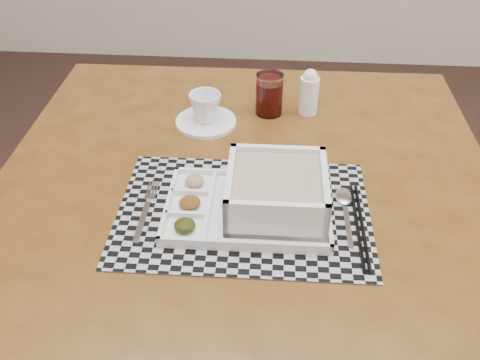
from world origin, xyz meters
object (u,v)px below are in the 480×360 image
object	(u,v)px
juice_glass	(269,96)
dining_table	(245,209)
serving_tray	(268,197)
cup	(205,107)
creamer_bottle	(309,92)

from	to	relation	value
juice_glass	dining_table	bearing A→B (deg)	-97.97
serving_tray	juice_glass	size ratio (longest dim) A/B	3.03
cup	creamer_bottle	distance (m)	0.26
creamer_bottle	cup	bearing A→B (deg)	-163.42
serving_tray	creamer_bottle	size ratio (longest dim) A/B	2.70
dining_table	juice_glass	size ratio (longest dim) A/B	10.20
serving_tray	creamer_bottle	xyz separation A→B (m)	(0.09, 0.40, 0.02)
cup	juice_glass	distance (m)	0.17
juice_glass	serving_tray	bearing A→B (deg)	-88.37
cup	creamer_bottle	size ratio (longest dim) A/B	0.65
cup	juice_glass	bearing A→B (deg)	8.32
serving_tray	juice_glass	bearing A→B (deg)	91.63
cup	juice_glass	world-z (taller)	juice_glass
cup	creamer_bottle	world-z (taller)	creamer_bottle
serving_tray	dining_table	bearing A→B (deg)	116.66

